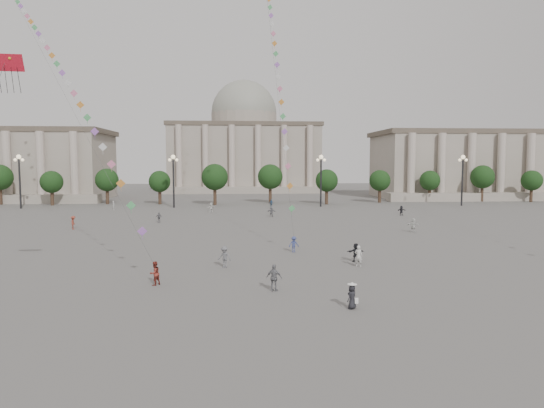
{
  "coord_description": "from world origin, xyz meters",
  "views": [
    {
      "loc": [
        -1.94,
        -28.69,
        9.15
      ],
      "look_at": [
        0.88,
        12.0,
        5.63
      ],
      "focal_mm": 32.0,
      "sensor_mm": 36.0,
      "label": 1
    }
  ],
  "objects": [
    {
      "name": "hall_east",
      "position": [
        75.0,
        93.89,
        8.43
      ],
      "size": [
        84.0,
        26.22,
        17.2
      ],
      "color": "gray",
      "rests_on": "ground"
    },
    {
      "name": "kite_flyer_0",
      "position": [
        -8.22,
        7.33,
        0.9
      ],
      "size": [
        1.09,
        1.1,
        1.79
      ],
      "primitive_type": "imported",
      "rotation": [
        0.0,
        0.0,
        3.99
      ],
      "color": "maroon",
      "rests_on": "ground"
    },
    {
      "name": "kite_train_west",
      "position": [
        -24.06,
        32.04,
        21.23
      ],
      "size": [
        30.1,
        46.02,
        66.85
      ],
      "color": "#3F3F3F",
      "rests_on": "ground"
    },
    {
      "name": "tree_row",
      "position": [
        0.0,
        78.0,
        5.39
      ],
      "size": [
        137.12,
        5.12,
        8.0
      ],
      "color": "#332319",
      "rests_on": "ground"
    },
    {
      "name": "person_crowd_12",
      "position": [
        3.56,
        52.03,
        0.86
      ],
      "size": [
        1.67,
        0.97,
        1.71
      ],
      "primitive_type": "imported",
      "rotation": [
        0.0,
        0.0,
        2.83
      ],
      "color": "slate",
      "rests_on": "ground"
    },
    {
      "name": "person_crowd_4",
      "position": [
        -6.99,
        60.27,
        0.87
      ],
      "size": [
        1.63,
        1.34,
        1.75
      ],
      "primitive_type": "imported",
      "rotation": [
        0.0,
        0.0,
        3.74
      ],
      "color": "white",
      "rests_on": "ground"
    },
    {
      "name": "person_crowd_3",
      "position": [
        8.81,
        14.68,
        0.86
      ],
      "size": [
        1.64,
        0.64,
        1.73
      ],
      "primitive_type": "imported",
      "rotation": [
        0.0,
        0.0,
        3.23
      ],
      "color": "black",
      "rests_on": "ground"
    },
    {
      "name": "person_crowd_0",
      "position": [
        4.61,
        68.0,
        0.86
      ],
      "size": [
        1.1,
        0.73,
        1.73
      ],
      "primitive_type": "imported",
      "rotation": [
        0.0,
        0.0,
        0.34
      ],
      "color": "#365479",
      "rests_on": "ground"
    },
    {
      "name": "person_crowd_7",
      "position": [
        20.85,
        32.7,
        0.92
      ],
      "size": [
        1.79,
        0.85,
        1.85
      ],
      "primitive_type": "imported",
      "rotation": [
        0.0,
        0.0,
        2.96
      ],
      "color": "silver",
      "rests_on": "ground"
    },
    {
      "name": "lamp_post_far_east",
      "position": [
        45.0,
        70.0,
        7.35
      ],
      "size": [
        2.0,
        0.9,
        10.65
      ],
      "color": "#262628",
      "rests_on": "ground"
    },
    {
      "name": "person_crowd_16",
      "position": [
        -14.05,
        45.36,
        0.79
      ],
      "size": [
        0.93,
        0.39,
        1.58
      ],
      "primitive_type": "imported",
      "rotation": [
        0.0,
        0.0,
        6.28
      ],
      "color": "#5A5A5E",
      "rests_on": "ground"
    },
    {
      "name": "kite_flyer_1",
      "position": [
        3.65,
        19.81,
        0.81
      ],
      "size": [
        1.12,
        0.73,
        1.63
      ],
      "primitive_type": "imported",
      "rotation": [
        0.0,
        0.0,
        0.12
      ],
      "color": "navy",
      "rests_on": "ground"
    },
    {
      "name": "dragon_kite",
      "position": [
        -16.72,
        3.76,
        14.67
      ],
      "size": [
        3.87,
        0.72,
        14.89
      ],
      "color": "red",
      "rests_on": "ground"
    },
    {
      "name": "hat_person",
      "position": [
        5.11,
        0.53,
        0.83
      ],
      "size": [
        0.88,
        0.88,
        1.69
      ],
      "color": "black",
      "rests_on": "ground"
    },
    {
      "name": "person_crowd_10",
      "position": [
        -25.95,
        65.96,
        0.84
      ],
      "size": [
        0.59,
        0.71,
        1.69
      ],
      "primitive_type": "imported",
      "rotation": [
        0.0,
        0.0,
        1.91
      ],
      "color": "beige",
      "rests_on": "ground"
    },
    {
      "name": "lamp_post_far_west",
      "position": [
        -45.0,
        70.0,
        7.35
      ],
      "size": [
        2.0,
        0.9,
        10.65
      ],
      "color": "#262628",
      "rests_on": "ground"
    },
    {
      "name": "person_crowd_17",
      "position": [
        -24.45,
        38.55,
        0.93
      ],
      "size": [
        0.86,
        1.29,
        1.86
      ],
      "primitive_type": "imported",
      "rotation": [
        0.0,
        0.0,
        1.72
      ],
      "color": "#953928",
      "rests_on": "ground"
    },
    {
      "name": "ground",
      "position": [
        0.0,
        0.0,
        0.0
      ],
      "size": [
        360.0,
        360.0,
        0.0
      ],
      "primitive_type": "plane",
      "color": "#514F4C",
      "rests_on": "ground"
    },
    {
      "name": "person_crowd_13",
      "position": [
        8.54,
        12.61,
        0.94
      ],
      "size": [
        0.82,
        0.71,
        1.89
      ],
      "primitive_type": "imported",
      "rotation": [
        0.0,
        0.0,
        2.68
      ],
      "color": "silver",
      "rests_on": "ground"
    },
    {
      "name": "hall_central",
      "position": [
        0.0,
        129.22,
        14.23
      ],
      "size": [
        48.3,
        34.3,
        35.5
      ],
      "color": "gray",
      "rests_on": "ground"
    },
    {
      "name": "lamp_post_mid_east",
      "position": [
        15.0,
        70.0,
        7.35
      ],
      "size": [
        2.0,
        0.9,
        10.65
      ],
      "color": "#262628",
      "rests_on": "ground"
    },
    {
      "name": "person_crowd_6",
      "position": [
        -3.19,
        13.03,
        0.94
      ],
      "size": [
        1.4,
        1.17,
        1.89
      ],
      "primitive_type": "imported",
      "rotation": [
        0.0,
        0.0,
        5.83
      ],
      "color": "slate",
      "rests_on": "ground"
    },
    {
      "name": "person_crowd_9",
      "position": [
        26.04,
        52.46,
        0.85
      ],
      "size": [
        1.63,
        0.79,
        1.69
      ],
      "primitive_type": "imported",
      "rotation": [
        0.0,
        0.0,
        0.19
      ],
      "color": "black",
      "rests_on": "ground"
    },
    {
      "name": "tourist_3",
      "position": [
        0.56,
        5.02,
        0.97
      ],
      "size": [
        1.23,
        0.85,
        1.93
      ],
      "primitive_type": "imported",
      "rotation": [
        0.0,
        0.0,
        2.77
      ],
      "color": "slate",
      "rests_on": "ground"
    },
    {
      "name": "kite_train_mid",
      "position": [
        2.8,
        42.56,
        29.82
      ],
      "size": [
        2.37,
        42.92,
        67.62
      ],
      "color": "#3F3F3F",
      "rests_on": "ground"
    },
    {
      "name": "lamp_post_mid_west",
      "position": [
        -15.0,
        70.0,
        7.35
      ],
      "size": [
        2.0,
        0.9,
        10.65
      ],
      "color": "#262628",
      "rests_on": "ground"
    }
  ]
}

